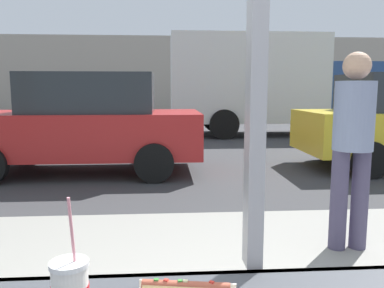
{
  "coord_description": "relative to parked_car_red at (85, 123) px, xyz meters",
  "views": [
    {
      "loc": [
        -0.28,
        -1.09,
        1.49
      ],
      "look_at": [
        -0.0,
        2.82,
        0.94
      ],
      "focal_mm": 36.47,
      "sensor_mm": 36.0,
      "label": 1
    }
  ],
  "objects": [
    {
      "name": "sidewalk_strip",
      "position": [
        1.71,
        -4.39,
        -0.82
      ],
      "size": [
        16.0,
        2.8,
        0.16
      ],
      "primitive_type": "cube",
      "color": "gray",
      "rests_on": "ground"
    },
    {
      "name": "building_facade_far",
      "position": [
        1.71,
        17.51,
        1.45
      ],
      "size": [
        28.0,
        1.2,
        4.69
      ],
      "primitive_type": "cube",
      "color": "#A89E8E",
      "rests_on": "ground"
    },
    {
      "name": "parked_car_red",
      "position": [
        0.0,
        0.0,
        0.0
      ],
      "size": [
        4.2,
        1.98,
        1.77
      ],
      "color": "red",
      "rests_on": "ground"
    },
    {
      "name": "pedestrian",
      "position": [
        2.96,
        -4.02,
        0.2
      ],
      "size": [
        0.32,
        0.32,
        1.63
      ],
      "color": "#47425E",
      "rests_on": "sidewalk_strip"
    },
    {
      "name": "ground_plane",
      "position": [
        1.71,
        2.01,
        -0.89
      ],
      "size": [
        60.0,
        60.0,
        0.0
      ],
      "primitive_type": "plane",
      "color": "#38383A"
    },
    {
      "name": "box_truck",
      "position": [
        4.75,
        5.66,
        0.82
      ],
      "size": [
        6.63,
        2.44,
        3.2
      ],
      "color": "silver",
      "rests_on": "ground"
    }
  ]
}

